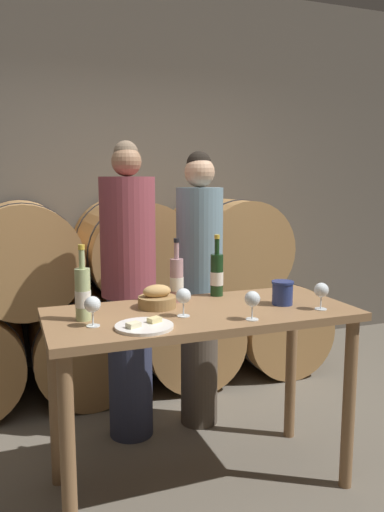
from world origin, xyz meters
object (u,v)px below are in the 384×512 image
at_px(wine_glass_center, 252,300).
at_px(wine_glass_far_left, 92,305).
at_px(person_left, 129,290).
at_px(wine_bottle_white, 83,294).
at_px(blue_crock, 283,292).
at_px(wine_bottle_red, 217,274).
at_px(wine_glass_left, 183,297).
at_px(tasting_table, 201,338).
at_px(wine_glass_right, 321,291).
at_px(wine_bottle_rose, 177,280).
at_px(person_right, 199,286).
at_px(cheese_plate, 144,326).
at_px(bread_basket, 157,299).

bearing_deg(wine_glass_center, wine_glass_far_left, 167.82).
distance_m(person_left, wine_bottle_white, 0.72).
relative_size(wine_glass_far_left, wine_glass_center, 1.00).
bearing_deg(blue_crock, wine_glass_far_left, -177.16).
bearing_deg(wine_bottle_white, blue_crock, -3.70).
bearing_deg(wine_bottle_red, wine_glass_left, -133.03).
relative_size(person_left, wine_glass_left, 13.28).
distance_m(tasting_table, wine_glass_right, 0.63).
distance_m(wine_bottle_rose, wine_glass_far_left, 0.57).
relative_size(person_right, wine_glass_far_left, 12.90).
height_order(wine_glass_far_left, wine_glass_right, same).
bearing_deg(cheese_plate, person_left, 81.15).
xyz_separation_m(wine_bottle_red, wine_bottle_white, (-0.76, -0.24, 0.00)).
height_order(wine_glass_center, wine_glass_right, same).
xyz_separation_m(wine_bottle_white, blue_crock, (1.00, -0.06, -0.06)).
distance_m(blue_crock, bread_basket, 0.64).
bearing_deg(wine_glass_left, wine_glass_center, -31.04).
xyz_separation_m(person_right, wine_bottle_white, (-0.80, -0.61, 0.15)).
relative_size(wine_glass_center, wine_glass_right, 1.00).
xyz_separation_m(person_left, wine_bottle_red, (0.41, -0.37, 0.13)).
distance_m(tasting_table, bread_basket, 0.30).
xyz_separation_m(wine_bottle_rose, bread_basket, (-0.13, -0.08, -0.07)).
height_order(cheese_plate, wine_glass_far_left, wine_glass_far_left).
bearing_deg(cheese_plate, wine_bottle_red, 40.26).
distance_m(bread_basket, wine_glass_right, 0.81).
height_order(blue_crock, wine_glass_far_left, wine_glass_far_left).
distance_m(wine_glass_far_left, wine_glass_right, 1.10).
relative_size(person_left, bread_basket, 9.32).
relative_size(person_right, wine_glass_right, 12.90).
bearing_deg(tasting_table, wine_bottle_white, 177.28).
relative_size(wine_bottle_red, wine_glass_left, 2.52).
relative_size(tasting_table, wine_glass_left, 11.18).
distance_m(person_right, cheese_plate, 1.01).
xyz_separation_m(blue_crock, wine_glass_far_left, (-0.97, -0.05, 0.03)).
xyz_separation_m(blue_crock, bread_basket, (-0.62, 0.17, -0.02)).
relative_size(wine_glass_left, wine_glass_right, 1.00).
relative_size(wine_glass_left, wine_glass_center, 1.00).
bearing_deg(wine_bottle_red, tasting_table, -126.32).
distance_m(wine_bottle_rose, cheese_plate, 0.50).
height_order(person_right, wine_glass_left, person_right).
bearing_deg(person_left, wine_bottle_red, -42.55).
bearing_deg(wine_bottle_rose, wine_bottle_white, -160.05).
height_order(person_right, wine_glass_center, person_right).
xyz_separation_m(person_right, cheese_plate, (-0.58, -0.83, 0.03)).
relative_size(person_right, wine_bottle_red, 5.12).
bearing_deg(wine_bottle_white, person_left, 59.86).
xyz_separation_m(tasting_table, wine_bottle_red, (0.19, 0.26, 0.26)).
height_order(person_right, wine_glass_right, person_right).
height_order(wine_bottle_red, wine_glass_center, wine_bottle_red).
bearing_deg(person_left, blue_crock, -46.47).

